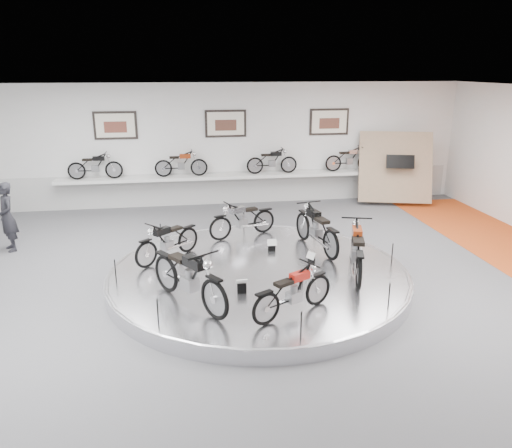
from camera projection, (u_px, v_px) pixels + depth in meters
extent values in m
plane|color=#565659|center=(261.00, 289.00, 10.52)|extent=(16.00, 16.00, 0.00)
plane|color=white|center=(261.00, 93.00, 9.31)|extent=(16.00, 16.00, 0.00)
plane|color=white|center=(226.00, 145.00, 16.51)|extent=(16.00, 0.00, 16.00)
cube|color=#BCBCBA|center=(227.00, 188.00, 16.93)|extent=(15.68, 0.04, 1.10)
cylinder|color=silver|center=(258.00, 276.00, 10.75)|extent=(6.40, 6.40, 0.30)
torus|color=#B2B2BA|center=(258.00, 271.00, 10.72)|extent=(6.40, 6.40, 0.10)
cube|color=silver|center=(227.00, 176.00, 16.53)|extent=(11.00, 0.55, 0.10)
cube|color=silver|center=(115.00, 125.00, 15.74)|extent=(1.35, 0.06, 0.88)
cube|color=silver|center=(226.00, 124.00, 16.26)|extent=(1.35, 0.06, 0.88)
cube|color=silver|center=(329.00, 122.00, 16.78)|extent=(1.35, 0.06, 0.88)
cube|color=#A07F62|center=(395.00, 167.00, 16.72)|extent=(2.56, 1.52, 2.30)
imported|color=black|center=(7.00, 217.00, 12.47)|extent=(0.69, 0.77, 1.76)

